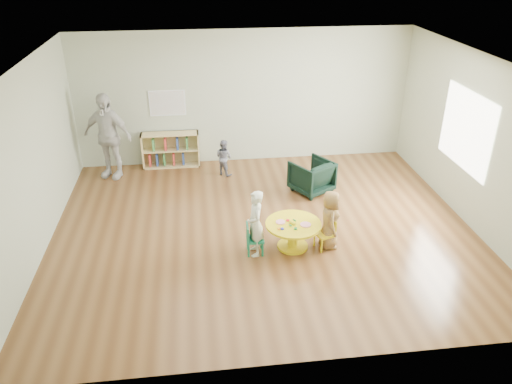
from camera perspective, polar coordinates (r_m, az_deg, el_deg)
room at (r=7.65m, az=1.06°, el=7.98°), size 7.10×7.00×2.80m
activity_table at (r=7.85m, az=4.26°, el=-4.43°), size 0.87×0.87×0.48m
kid_chair_left at (r=7.71m, az=-0.39°, el=-5.28°), size 0.28×0.28×0.50m
kid_chair_right at (r=7.93m, az=8.05°, el=-4.59°), size 0.34×0.34×0.50m
bookshelf at (r=10.81m, az=-9.77°, el=4.79°), size 1.20×0.30×0.75m
alphabet_poster at (r=10.60m, az=-10.10°, el=9.98°), size 0.74×0.01×0.54m
armchair at (r=9.61m, az=6.38°, el=1.79°), size 0.94×0.95×0.64m
child_left at (r=7.56m, az=-0.08°, el=-3.62°), size 0.28×0.40×1.07m
child_right at (r=7.85m, az=8.42°, el=-3.15°), size 0.34×0.49×0.97m
toddler at (r=10.26m, az=-3.70°, el=3.98°), size 0.46×0.46×0.76m
adult_caretaker at (r=10.41m, az=-16.62°, el=6.17°), size 1.11×0.79×1.75m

